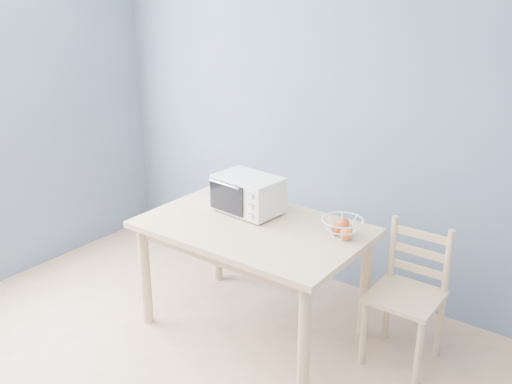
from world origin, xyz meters
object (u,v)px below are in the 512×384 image
Objects in this scene: toaster_oven at (246,193)px; dining_chair at (408,297)px; dining_table at (253,240)px; fruit_basket at (343,227)px.

dining_chair is (1.10, 0.15, -0.46)m from toaster_oven.
dining_chair reaches higher than dining_table.
dining_table is 1.00m from dining_chair.
dining_table is at bearing -162.53° from dining_chair.
fruit_basket reaches higher than dining_chair.
fruit_basket is at bearing 18.10° from dining_table.
fruit_basket is 0.36× the size of dining_chair.
dining_chair is at bearing 17.65° from dining_table.
toaster_oven is 1.20m from dining_chair.
toaster_oven is 0.71m from fruit_basket.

